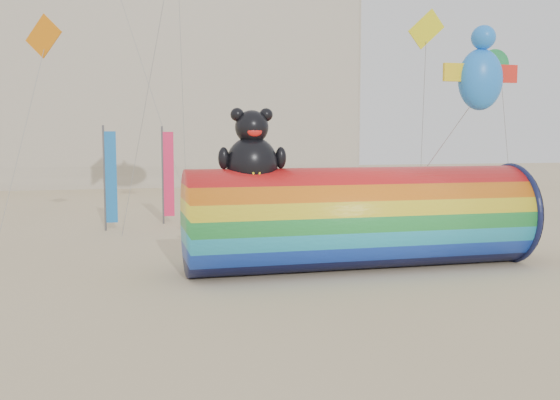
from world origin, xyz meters
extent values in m
plane|color=#CCB58C|center=(0.00, 0.00, 0.00)|extent=(160.00, 160.00, 0.00)
cube|color=#B7AD99|center=(-12.00, 46.00, 10.00)|extent=(60.00, 15.00, 20.00)
cube|color=#28303D|center=(-12.00, 38.44, 10.50)|extent=(59.50, 0.12, 17.00)
cylinder|color=red|center=(3.20, 0.70, 1.78)|extent=(12.21, 3.56, 3.56)
torus|color=#0F1438|center=(9.18, 0.70, 1.78)|extent=(0.24, 3.73, 3.73)
cylinder|color=black|center=(9.32, 0.70, 1.78)|extent=(0.06, 3.53, 3.53)
ellipsoid|color=black|center=(-0.67, 0.70, 3.71)|extent=(1.74, 1.56, 1.83)
ellipsoid|color=yellow|center=(-0.67, 0.14, 3.61)|extent=(0.90, 0.39, 0.78)
sphere|color=black|center=(-0.67, 0.70, 4.93)|extent=(1.12, 1.12, 1.12)
sphere|color=black|center=(-1.16, 0.70, 5.34)|extent=(0.45, 0.45, 0.45)
sphere|color=black|center=(-0.18, 0.70, 5.34)|extent=(0.45, 0.45, 0.45)
ellipsoid|color=red|center=(-0.67, 0.24, 4.78)|extent=(0.49, 0.18, 0.31)
ellipsoid|color=black|center=(-1.63, 0.60, 3.92)|extent=(0.37, 0.37, 0.73)
ellipsoid|color=black|center=(0.30, 0.60, 3.92)|extent=(0.37, 0.37, 0.73)
imported|color=slate|center=(8.02, 2.17, 0.92)|extent=(0.80, 0.74, 1.83)
ellipsoid|color=black|center=(9.11, 1.43, 0.20)|extent=(1.17, 0.99, 0.41)
ellipsoid|color=black|center=(9.81, 1.23, 0.17)|extent=(0.99, 0.84, 0.34)
ellipsoid|color=black|center=(8.51, 1.58, 0.16)|extent=(0.91, 0.77, 0.32)
ellipsoid|color=black|center=(9.41, 1.83, 0.14)|extent=(0.78, 0.66, 0.27)
ellipsoid|color=black|center=(10.31, 1.53, 0.13)|extent=(0.73, 0.62, 0.25)
cylinder|color=#59595E|center=(-5.73, 12.09, 2.60)|extent=(0.10, 0.10, 5.20)
cube|color=blue|center=(-5.42, 12.09, 2.65)|extent=(0.56, 0.06, 4.50)
cylinder|color=#59595E|center=(-2.79, 13.96, 2.60)|extent=(0.10, 0.10, 5.20)
cube|color=#F52255|center=(-2.48, 13.96, 2.65)|extent=(0.56, 0.06, 4.50)
cylinder|color=#59595E|center=(2.12, 16.59, 2.60)|extent=(0.10, 0.10, 5.20)
cube|color=#1CB878|center=(2.43, 16.59, 2.65)|extent=(0.56, 0.06, 4.50)
ellipsoid|color=blue|center=(6.70, -1.03, 6.50)|extent=(1.52, 1.18, 2.02)
cone|color=#26B55C|center=(11.38, 4.87, 7.63)|extent=(1.51, 1.51, 1.36)
cube|color=yellow|center=(7.56, 4.53, 9.09)|extent=(0.98, 0.06, 1.37)
cube|color=orange|center=(-8.03, 9.56, 8.96)|extent=(1.10, 0.06, 1.55)
camera|label=1|loc=(-4.86, -19.66, 4.58)|focal=40.00mm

